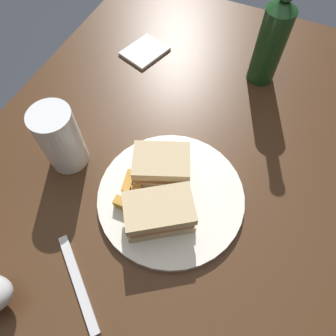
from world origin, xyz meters
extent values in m
plane|color=#333842|center=(0.00, 0.00, 0.00)|extent=(6.00, 6.00, 0.00)
cube|color=#422816|center=(0.00, 0.00, 0.38)|extent=(1.19, 0.82, 0.76)
cylinder|color=silver|center=(-0.09, -0.05, 0.77)|extent=(0.29, 0.29, 0.02)
cube|color=#CCB284|center=(-0.05, -0.02, 0.79)|extent=(0.11, 0.13, 0.02)
cube|color=#B27A4C|center=(-0.05, -0.02, 0.80)|extent=(0.11, 0.12, 0.02)
cube|color=#CCB284|center=(-0.05, -0.02, 0.82)|extent=(0.11, 0.13, 0.02)
cube|color=#CCB284|center=(-0.14, -0.05, 0.79)|extent=(0.13, 0.14, 0.02)
cube|color=#B27A4C|center=(-0.14, -0.05, 0.81)|extent=(0.12, 0.14, 0.02)
cube|color=#CCB284|center=(-0.14, -0.05, 0.83)|extent=(0.13, 0.14, 0.02)
cube|color=gold|center=(-0.06, 0.00, 0.79)|extent=(0.05, 0.03, 0.02)
cube|color=gold|center=(-0.15, 0.01, 0.79)|extent=(0.02, 0.05, 0.02)
cube|color=#AD702D|center=(-0.12, 0.00, 0.79)|extent=(0.05, 0.05, 0.02)
cube|color=gold|center=(-0.10, 0.03, 0.79)|extent=(0.05, 0.03, 0.02)
cylinder|color=white|center=(-0.09, 0.18, 0.83)|extent=(0.08, 0.08, 0.14)
cylinder|color=gold|center=(-0.09, 0.18, 0.80)|extent=(0.07, 0.07, 0.08)
cylinder|color=#19421E|center=(0.31, -0.12, 0.85)|extent=(0.07, 0.07, 0.18)
cone|color=#19421E|center=(0.31, -0.12, 0.96)|extent=(0.07, 0.07, 0.02)
cube|color=white|center=(0.28, 0.19, 0.77)|extent=(0.13, 0.12, 0.01)
cube|color=silver|center=(-0.30, 0.03, 0.76)|extent=(0.13, 0.15, 0.01)
camera|label=1|loc=(-0.33, -0.15, 1.32)|focal=32.86mm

